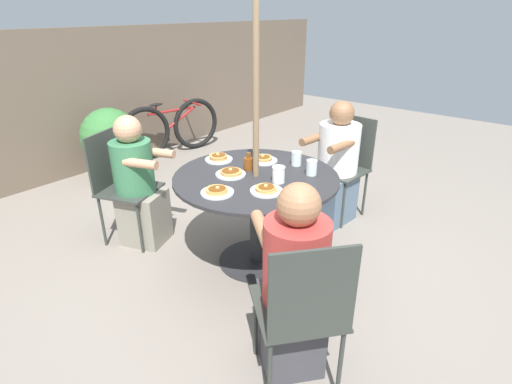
{
  "coord_description": "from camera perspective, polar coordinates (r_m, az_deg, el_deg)",
  "views": [
    {
      "loc": [
        -2.09,
        -1.74,
        1.88
      ],
      "look_at": [
        0.0,
        0.0,
        0.62
      ],
      "focal_mm": 28.0,
      "sensor_mm": 36.0,
      "label": 1
    }
  ],
  "objects": [
    {
      "name": "pancake_plate_d",
      "position": [
        3.22,
        1.07,
        4.68
      ],
      "size": [
        0.22,
        0.22,
        0.05
      ],
      "color": "white",
      "rests_on": "patio_table"
    },
    {
      "name": "pancake_plate_e",
      "position": [
        2.66,
        -5.6,
        0.1
      ],
      "size": [
        0.22,
        0.22,
        0.05
      ],
      "color": "white",
      "rests_on": "patio_table"
    },
    {
      "name": "back_fence",
      "position": [
        5.19,
        -25.94,
        10.88
      ],
      "size": [
        10.0,
        0.06,
        1.68
      ],
      "primitive_type": "cube",
      "color": "brown",
      "rests_on": "ground"
    },
    {
      "name": "potted_shrub",
      "position": [
        4.9,
        -20.08,
        7.0
      ],
      "size": [
        0.65,
        0.65,
        0.86
      ],
      "color": "brown",
      "rests_on": "ground"
    },
    {
      "name": "patio_chair_north",
      "position": [
        3.91,
        12.79,
        4.4
      ],
      "size": [
        0.47,
        0.47,
        0.96
      ],
      "rotation": [
        0.0,
        0.0,
        1.48
      ],
      "color": "#333833",
      "rests_on": "ground"
    },
    {
      "name": "patio_table",
      "position": [
        3.0,
        0.0,
        -0.15
      ],
      "size": [
        1.22,
        1.22,
        0.75
      ],
      "color": "#28282B",
      "rests_on": "ground"
    },
    {
      "name": "pancake_plate_b",
      "position": [
        2.67,
        1.47,
        0.33
      ],
      "size": [
        0.22,
        0.22,
        0.05
      ],
      "color": "white",
      "rests_on": "patio_table"
    },
    {
      "name": "patio_chair_south",
      "position": [
        2.03,
        6.76,
        -16.1
      ],
      "size": [
        0.61,
        0.61,
        0.96
      ],
      "rotation": [
        0.0,
        0.0,
        -0.69
      ],
      "color": "#333833",
      "rests_on": "ground"
    },
    {
      "name": "coffee_cup",
      "position": [
        2.81,
        3.24,
        2.51
      ],
      "size": [
        0.09,
        0.09,
        0.12
      ],
      "color": "white",
      "rests_on": "patio_table"
    },
    {
      "name": "ground_plane",
      "position": [
        3.3,
        0.0,
        -9.77
      ],
      "size": [
        12.0,
        12.0,
        0.0
      ],
      "primitive_type": "plane",
      "color": "gray"
    },
    {
      "name": "bicycle",
      "position": [
        5.68,
        -11.97,
        8.92
      ],
      "size": [
        1.5,
        0.44,
        0.74
      ],
      "rotation": [
        0.0,
        0.0,
        -0.17
      ],
      "color": "black",
      "rests_on": "ground"
    },
    {
      "name": "diner_east",
      "position": [
        3.48,
        -16.49,
        0.73
      ],
      "size": [
        0.47,
        0.53,
        1.12
      ],
      "rotation": [
        0.0,
        0.0,
        -2.77
      ],
      "color": "gray",
      "rests_on": "ground"
    },
    {
      "name": "pancake_plate_a",
      "position": [
        2.95,
        -3.61,
        2.71
      ],
      "size": [
        0.22,
        0.22,
        0.05
      ],
      "color": "white",
      "rests_on": "patio_table"
    },
    {
      "name": "drinking_glass_a",
      "position": [
        3.14,
        5.79,
        4.79
      ],
      "size": [
        0.08,
        0.08,
        0.11
      ],
      "primitive_type": "cylinder",
      "color": "silver",
      "rests_on": "patio_table"
    },
    {
      "name": "pancake_plate_c",
      "position": [
        3.25,
        -5.37,
        4.85
      ],
      "size": [
        0.22,
        0.22,
        0.06
      ],
      "color": "white",
      "rests_on": "patio_table"
    },
    {
      "name": "syrup_bottle",
      "position": [
        3.03,
        -1.05,
        4.15
      ],
      "size": [
        0.1,
        0.08,
        0.14
      ],
      "color": "brown",
      "rests_on": "patio_table"
    },
    {
      "name": "drinking_glass_b",
      "position": [
        2.96,
        7.94,
        3.48
      ],
      "size": [
        0.08,
        0.08,
        0.11
      ],
      "primitive_type": "cylinder",
      "color": "silver",
      "rests_on": "patio_table"
    },
    {
      "name": "umbrella_pole",
      "position": [
        2.81,
        0.0,
        10.31
      ],
      "size": [
        0.04,
        0.04,
        2.34
      ],
      "primitive_type": "cylinder",
      "color": "#846B4C",
      "rests_on": "ground"
    },
    {
      "name": "diner_south",
      "position": [
        2.18,
        5.32,
        -13.6
      ],
      "size": [
        0.55,
        0.57,
        1.14
      ],
      "rotation": [
        0.0,
        0.0,
        -0.69
      ],
      "color": "#3D3D42",
      "rests_on": "ground"
    },
    {
      "name": "diner_north",
      "position": [
        3.78,
        11.23,
        3.27
      ],
      "size": [
        0.56,
        0.41,
        1.14
      ],
      "rotation": [
        0.0,
        0.0,
        1.48
      ],
      "color": "slate",
      "rests_on": "ground"
    },
    {
      "name": "patio_chair_east",
      "position": [
        3.56,
        -18.94,
        1.6
      ],
      "size": [
        0.56,
        0.56,
        0.96
      ],
      "rotation": [
        0.0,
        0.0,
        -2.77
      ],
      "color": "#333833",
      "rests_on": "ground"
    }
  ]
}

